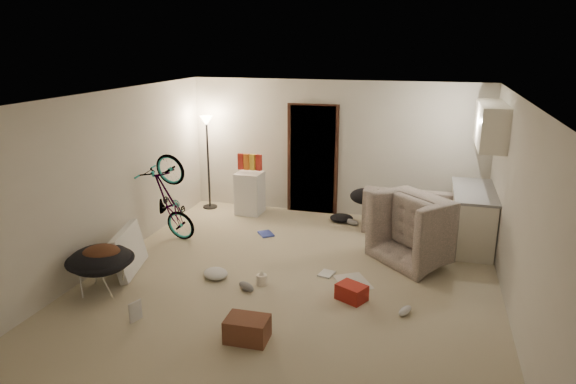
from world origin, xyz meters
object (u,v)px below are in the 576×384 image
(bicycle, at_px, (170,217))
(saucer_chair, at_px, (101,266))
(armchair, at_px, (429,234))
(sofa, at_px, (420,215))
(drink_case_b, at_px, (352,292))
(mini_fridge, at_px, (250,193))
(kitchen_counter, at_px, (472,219))
(drink_case_a, at_px, (247,329))
(floor_lamp, at_px, (207,142))
(juicer, at_px, (262,279))
(tv_box, at_px, (129,250))

(bicycle, bearing_deg, saucer_chair, -171.41)
(armchair, bearing_deg, sofa, -38.18)
(saucer_chair, xyz_separation_m, drink_case_b, (3.18, 0.65, -0.26))
(mini_fridge, distance_m, saucer_chair, 3.63)
(kitchen_counter, bearing_deg, drink_case_b, -123.33)
(sofa, xyz_separation_m, drink_case_a, (-1.71, -4.02, -0.15))
(floor_lamp, height_order, drink_case_a, floor_lamp)
(bicycle, distance_m, mini_fridge, 1.85)
(floor_lamp, height_order, sofa, floor_lamp)
(bicycle, bearing_deg, armchair, -75.77)
(floor_lamp, distance_m, kitchen_counter, 4.95)
(kitchen_counter, bearing_deg, saucer_chair, -147.62)
(mini_fridge, bearing_deg, juicer, -65.73)
(armchair, relative_size, bicycle, 0.77)
(bicycle, bearing_deg, tv_box, -171.41)
(drink_case_b, bearing_deg, armchair, 88.63)
(sofa, bearing_deg, tv_box, 35.19)
(sofa, xyz_separation_m, bicycle, (-3.93, -1.57, 0.12))
(sofa, height_order, saucer_chair, saucer_chair)
(drink_case_b, bearing_deg, tv_box, -152.46)
(bicycle, xyz_separation_m, mini_fridge, (0.78, 1.67, -0.00))
(kitchen_counter, height_order, mini_fridge, kitchen_counter)
(armchair, xyz_separation_m, mini_fridge, (-3.31, 1.27, 0.02))
(kitchen_counter, relative_size, juicer, 7.31)
(saucer_chair, relative_size, drink_case_b, 2.44)
(sofa, height_order, armchair, armchair)
(sofa, relative_size, armchair, 1.65)
(floor_lamp, relative_size, armchair, 1.55)
(kitchen_counter, height_order, drink_case_b, kitchen_counter)
(sofa, bearing_deg, mini_fridge, -2.06)
(drink_case_a, xyz_separation_m, juicer, (-0.27, 1.31, -0.05))
(drink_case_a, bearing_deg, drink_case_b, 50.32)
(mini_fridge, height_order, drink_case_b, mini_fridge)
(saucer_chair, height_order, tv_box, tv_box)
(sofa, bearing_deg, floor_lamp, -3.09)
(juicer, bearing_deg, kitchen_counter, 39.14)
(drink_case_b, relative_size, juicer, 1.73)
(floor_lamp, distance_m, mini_fridge, 1.27)
(floor_lamp, height_order, armchair, floor_lamp)
(saucer_chair, bearing_deg, drink_case_b, 11.48)
(armchair, bearing_deg, drink_case_a, 101.22)
(floor_lamp, height_order, kitchen_counter, floor_lamp)
(floor_lamp, distance_m, saucer_chair, 3.77)
(tv_box, bearing_deg, saucer_chair, -104.20)
(juicer, bearing_deg, armchair, 35.81)
(sofa, distance_m, juicer, 3.37)
(drink_case_a, relative_size, drink_case_b, 1.31)
(kitchen_counter, xyz_separation_m, saucer_chair, (-4.73, -3.00, -0.08))
(armchair, distance_m, bicycle, 4.11)
(armchair, height_order, drink_case_b, armchair)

